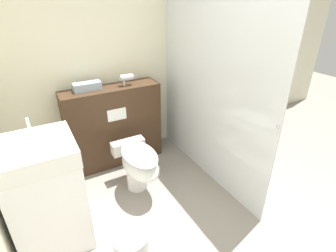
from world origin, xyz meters
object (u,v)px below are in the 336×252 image
Objects in this scene: sink_vanity at (47,195)px; waste_bin at (131,247)px; hair_drier at (127,78)px; toilet at (138,164)px.

sink_vanity reaches higher than waste_bin.
sink_vanity is at bearing -140.70° from hair_drier.
waste_bin is (0.50, -0.51, -0.37)m from sink_vanity.
toilet reaches higher than waste_bin.
waste_bin is at bearing -45.63° from sink_vanity.
sink_vanity is (-0.90, -0.24, 0.16)m from toilet.
sink_vanity is 1.51m from hair_drier.
sink_vanity reaches higher than toilet.
toilet is 0.94m from sink_vanity.
toilet is 0.87m from waste_bin.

